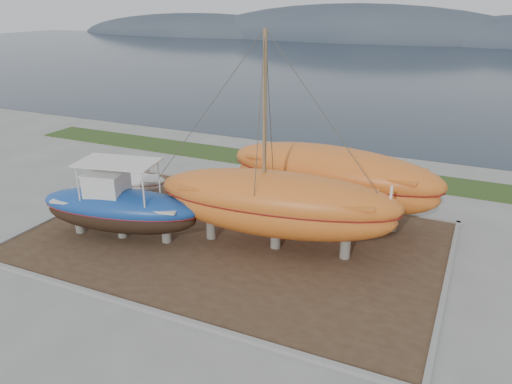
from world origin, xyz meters
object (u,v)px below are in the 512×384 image
at_px(white_dinghy, 127,185).
at_px(orange_bare_hull, 331,184).
at_px(orange_sailboat, 277,147).
at_px(blue_caique, 119,200).

relative_size(white_dinghy, orange_bare_hull, 0.41).
height_order(orange_sailboat, orange_bare_hull, orange_sailboat).
bearing_deg(orange_bare_hull, blue_caique, -137.81).
distance_m(orange_sailboat, orange_bare_hull, 5.09).
height_order(white_dinghy, orange_sailboat, orange_sailboat).
xyz_separation_m(blue_caique, orange_bare_hull, (7.88, 6.03, -0.05)).
height_order(white_dinghy, orange_bare_hull, orange_bare_hull).
relative_size(blue_caique, orange_bare_hull, 0.70).
bearing_deg(blue_caique, white_dinghy, 114.51).
distance_m(white_dinghy, orange_bare_hull, 11.08).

